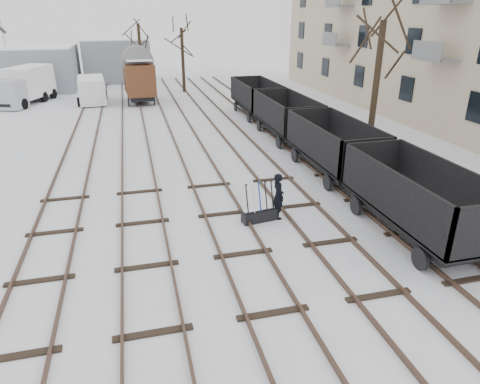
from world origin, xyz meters
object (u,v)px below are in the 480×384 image
object	(u,v)px
worker	(278,196)
panel_van	(92,90)
box_van_wagon	(139,77)
freight_wagon_a	(416,209)
ground_frame	(259,214)
lorry	(25,85)

from	to	relation	value
worker	panel_van	distance (m)	26.22
worker	box_van_wagon	distance (m)	24.44
freight_wagon_a	box_van_wagon	size ratio (longest dim) A/B	1.26
worker	panel_van	bearing A→B (deg)	13.70
ground_frame	worker	size ratio (longest dim) A/B	0.85
freight_wagon_a	panel_van	bearing A→B (deg)	113.86
ground_frame	worker	distance (m)	0.96
ground_frame	lorry	xyz separation A→B (m)	(-12.55, 25.91, 1.25)
lorry	panel_van	world-z (taller)	lorry
freight_wagon_a	box_van_wagon	bearing A→B (deg)	107.11
box_van_wagon	panel_van	world-z (taller)	box_van_wagon
freight_wagon_a	box_van_wagon	distance (m)	27.72
ground_frame	worker	xyz separation A→B (m)	(0.75, 0.10, 0.59)
ground_frame	freight_wagon_a	xyz separation A→B (m)	(4.82, -2.30, 0.67)
freight_wagon_a	lorry	bearing A→B (deg)	121.63
worker	lorry	world-z (taller)	lorry
ground_frame	freight_wagon_a	size ratio (longest dim) A/B	0.24
worker	freight_wagon_a	bearing A→B (deg)	-124.63
ground_frame	freight_wagon_a	world-z (taller)	freight_wagon_a
lorry	panel_van	distance (m)	5.35
ground_frame	panel_van	bearing A→B (deg)	97.10
lorry	ground_frame	bearing A→B (deg)	-44.25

